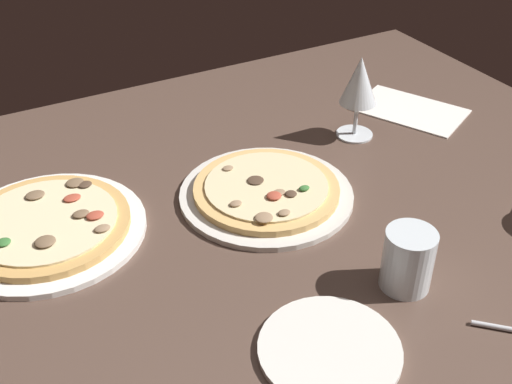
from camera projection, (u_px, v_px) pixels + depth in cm
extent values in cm
cube|color=brown|center=(245.00, 227.00, 105.38)|extent=(150.00, 110.00, 4.00)
cylinder|color=silver|center=(266.00, 195.00, 108.59)|extent=(29.40, 29.40, 1.00)
cylinder|color=tan|center=(266.00, 189.00, 107.96)|extent=(24.66, 24.66, 1.20)
cylinder|color=beige|center=(266.00, 185.00, 107.51)|extent=(20.77, 20.77, 0.40)
ellipsoid|color=#387033|center=(304.00, 188.00, 105.86)|extent=(1.87, 1.38, 0.70)
ellipsoid|color=#4C3828|center=(291.00, 194.00, 104.72)|extent=(1.96, 1.91, 0.50)
ellipsoid|color=#937556|center=(284.00, 213.00, 100.40)|extent=(2.04, 1.59, 0.56)
ellipsoid|color=#4C3828|center=(256.00, 180.00, 108.07)|extent=(2.83, 2.75, 0.41)
ellipsoid|color=#AD4733|center=(274.00, 196.00, 104.08)|extent=(2.47, 2.39, 0.71)
ellipsoid|color=#937556|center=(264.00, 217.00, 99.38)|extent=(2.84, 2.77, 0.57)
ellipsoid|color=#937556|center=(236.00, 203.00, 102.43)|extent=(2.03, 1.58, 0.56)
ellipsoid|color=#937556|center=(280.00, 194.00, 104.77)|extent=(2.26, 1.78, 0.40)
ellipsoid|color=#937556|center=(228.00, 168.00, 111.16)|extent=(1.92, 1.56, 0.41)
cylinder|color=white|center=(47.00, 230.00, 100.68)|extent=(30.90, 30.90, 1.00)
cylinder|color=tan|center=(46.00, 224.00, 100.05)|extent=(26.14, 26.14, 1.20)
cylinder|color=beige|center=(45.00, 220.00, 99.60)|extent=(22.18, 22.18, 0.40)
ellipsoid|color=brown|center=(81.00, 214.00, 100.06)|extent=(2.63, 2.05, 0.68)
ellipsoid|color=#937556|center=(102.00, 228.00, 97.11)|extent=(2.43, 1.84, 0.59)
ellipsoid|color=brown|center=(35.00, 195.00, 104.29)|extent=(3.10, 2.59, 0.64)
ellipsoid|color=#387033|center=(4.00, 242.00, 94.40)|extent=(2.10, 2.06, 0.61)
ellipsoid|color=#AD4733|center=(72.00, 198.00, 103.68)|extent=(2.85, 2.10, 0.58)
ellipsoid|color=#4C3828|center=(85.00, 184.00, 106.96)|extent=(2.32, 2.06, 0.49)
ellipsoid|color=#AD4733|center=(95.00, 215.00, 99.74)|extent=(2.78, 2.19, 0.69)
ellipsoid|color=brown|center=(75.00, 183.00, 107.33)|extent=(2.99, 2.81, 0.56)
ellipsoid|color=brown|center=(45.00, 242.00, 94.38)|extent=(3.11, 2.93, 0.76)
cylinder|color=silver|center=(354.00, 134.00, 126.13)|extent=(7.15, 7.15, 0.40)
cylinder|color=silver|center=(356.00, 118.00, 124.10)|extent=(0.80, 0.80, 6.69)
cone|color=silver|center=(360.00, 80.00, 119.56)|extent=(7.09, 7.09, 9.24)
cylinder|color=silver|center=(408.00, 260.00, 88.62)|extent=(7.17, 7.17, 9.14)
cylinder|color=silver|center=(406.00, 272.00, 89.92)|extent=(6.60, 6.60, 4.59)
cylinder|color=silver|center=(330.00, 349.00, 80.76)|extent=(18.27, 18.27, 0.90)
cube|color=white|center=(410.00, 110.00, 134.61)|extent=(22.29, 25.65, 0.30)
cylinder|color=silver|center=(507.00, 329.00, 83.77)|extent=(7.10, 6.71, 0.70)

